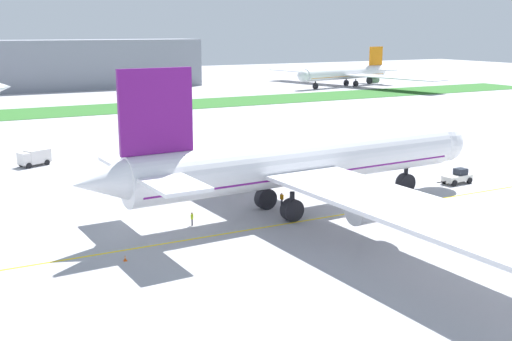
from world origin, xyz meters
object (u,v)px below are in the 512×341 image
Objects in this scene: pushback_tug at (458,177)px; ground_crew_marshaller_front at (192,218)px; parked_airliner_far_outer at (347,73)px; service_truck_fuel_bowser at (188,143)px; ground_crew_wingwalker_port at (282,198)px; traffic_cone_near_nose at (125,258)px; service_truck_catering_van at (34,157)px; airliner_foreground at (298,163)px.

ground_crew_marshaller_front is at bearing -178.93° from pushback_tug.
service_truck_fuel_bowser is at bearing -137.46° from parked_airliner_far_outer.
pushback_tug is at bearing -57.64° from service_truck_fuel_bowser.
ground_crew_wingwalker_port is at bearing 10.28° from ground_crew_marshaller_front.
ground_crew_marshaller_front is 183.70m from parked_airliner_far_outer.
parked_airliner_far_outer reaches higher than pushback_tug.
ground_crew_marshaller_front is 12.51m from traffic_cone_near_nose.
parked_airliner_far_outer is at bearing 35.97° from service_truck_catering_van.
service_truck_fuel_bowser is 0.88× the size of service_truck_catering_van.
service_truck_fuel_bowser is (-25.75, 40.64, 0.63)m from pushback_tug.
service_truck_fuel_bowser is 142.78m from parked_airliner_far_outer.
parked_airliner_far_outer is (107.55, 138.59, -1.04)m from airliner_foreground.
ground_crew_wingwalker_port is 13.44m from ground_crew_marshaller_front.
airliner_foreground is at bearing -177.09° from pushback_tug.
ground_crew_wingwalker_port is at bearing -94.20° from service_truck_fuel_bowser.
ground_crew_marshaller_front is at bearing -131.32° from parked_airliner_far_outer.
service_truck_fuel_bowser is (16.09, 41.42, 0.66)m from ground_crew_marshaller_front.
ground_crew_marshaller_front is 2.72× the size of traffic_cone_near_nose.
ground_crew_marshaller_front is 44.45m from service_truck_fuel_bowser.
pushback_tug reaches higher than traffic_cone_near_nose.
ground_crew_wingwalker_port is at bearing -128.56° from parked_airliner_far_outer.
ground_crew_marshaller_front is 43.62m from service_truck_catering_van.
airliner_foreground is 50.48× the size of ground_crew_wingwalker_port.
airliner_foreground reaches higher than pushback_tug.
airliner_foreground is 49.55m from service_truck_catering_van.
airliner_foreground is 150.07× the size of traffic_cone_near_nose.
airliner_foreground is 15.88× the size of service_truck_catering_van.
ground_crew_marshaller_front is (-41.85, -0.78, -0.02)m from pushback_tug.
pushback_tug is at bearing -38.44° from service_truck_catering_van.
service_truck_fuel_bowser is at bearing 85.80° from ground_crew_wingwalker_port.
ground_crew_marshaller_front is 0.02× the size of parked_airliner_far_outer.
ground_crew_marshaller_front is at bearing 177.29° from airliner_foreground.
traffic_cone_near_nose is at bearing -164.03° from airliner_foreground.
ground_crew_wingwalker_port is at bearing 176.76° from pushback_tug.
parked_airliner_far_outer is at bearing 51.44° from ground_crew_wingwalker_port.
service_truck_fuel_bowser is at bearing 61.87° from traffic_cone_near_nose.
traffic_cone_near_nose is (-51.88, -8.22, -0.70)m from pushback_tug.
traffic_cone_near_nose is 55.43m from service_truck_fuel_bowser.
traffic_cone_near_nose is at bearing -118.13° from service_truck_fuel_bowser.
service_truck_fuel_bowser is (2.39, 42.07, -4.52)m from airliner_foreground.
airliner_foreground is 18.12× the size of service_truck_fuel_bowser.
traffic_cone_near_nose is 0.12× the size of service_truck_fuel_bowser.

